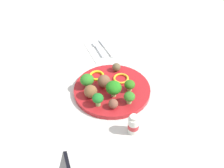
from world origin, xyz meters
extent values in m
plane|color=silver|center=(0.00, 0.00, 0.00)|extent=(4.00, 4.00, 0.00)
cylinder|color=red|center=(0.00, 0.00, 0.01)|extent=(0.28, 0.28, 0.02)
cylinder|color=#99C46A|center=(-0.07, 0.07, 0.02)|extent=(0.02, 0.02, 0.02)
ellipsoid|color=#207C29|center=(-0.07, 0.07, 0.05)|extent=(0.04, 0.04, 0.03)
cylinder|color=#A8C96D|center=(0.03, 0.08, 0.02)|extent=(0.01, 0.01, 0.01)
ellipsoid|color=#318426|center=(0.03, 0.08, 0.05)|extent=(0.05, 0.05, 0.04)
cylinder|color=#9CCB71|center=(-0.09, -0.04, 0.02)|extent=(0.02, 0.02, 0.01)
ellipsoid|color=#357924|center=(-0.09, -0.04, 0.04)|extent=(0.04, 0.04, 0.03)
cylinder|color=#9FD072|center=(-0.04, 0.01, 0.02)|extent=(0.02, 0.02, 0.02)
ellipsoid|color=#26811D|center=(-0.04, 0.01, 0.05)|extent=(0.06, 0.06, 0.04)
cylinder|color=#A2BF6B|center=(-0.03, -0.06, 0.02)|extent=(0.02, 0.02, 0.01)
ellipsoid|color=#34731B|center=(-0.03, -0.06, 0.04)|extent=(0.04, 0.04, 0.03)
sphere|color=brown|center=(-0.09, 0.02, 0.03)|extent=(0.03, 0.03, 0.03)
sphere|color=brown|center=(-0.02, 0.08, 0.04)|extent=(0.05, 0.05, 0.05)
sphere|color=brown|center=(0.09, -0.04, 0.03)|extent=(0.03, 0.03, 0.03)
sphere|color=brown|center=(0.02, 0.03, 0.04)|extent=(0.05, 0.05, 0.05)
torus|color=yellow|center=(0.08, 0.04, 0.02)|extent=(0.08, 0.08, 0.01)
torus|color=yellow|center=(0.04, -0.05, 0.02)|extent=(0.07, 0.07, 0.01)
cube|color=white|center=(0.27, -0.03, 0.00)|extent=(0.18, 0.14, 0.01)
cube|color=silver|center=(0.25, -0.02, 0.01)|extent=(0.09, 0.02, 0.01)
cube|color=silver|center=(0.31, -0.01, 0.01)|extent=(0.03, 0.02, 0.01)
cube|color=white|center=(0.24, -0.05, 0.01)|extent=(0.09, 0.02, 0.01)
cube|color=silver|center=(0.31, -0.04, 0.01)|extent=(0.06, 0.02, 0.01)
cylinder|color=white|center=(-0.20, -0.01, 0.03)|extent=(0.04, 0.04, 0.06)
cylinder|color=red|center=(-0.20, -0.01, 0.03)|extent=(0.04, 0.04, 0.02)
cylinder|color=silver|center=(-0.20, -0.01, 0.07)|extent=(0.03, 0.03, 0.01)
camera|label=1|loc=(-0.72, 0.20, 0.70)|focal=44.77mm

